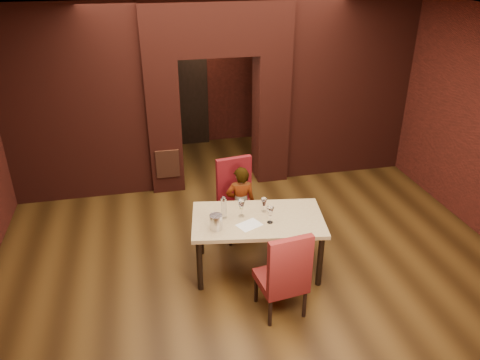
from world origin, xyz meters
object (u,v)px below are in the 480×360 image
(chair_far, at_px, (239,200))
(wine_glass_b, at_px, (264,205))
(person_seated, at_px, (241,204))
(water_bottle, at_px, (224,207))
(dining_table, at_px, (257,244))
(chair_near, at_px, (281,270))
(wine_bucket, at_px, (216,222))
(wine_glass_c, at_px, (270,215))
(potted_plant, at_px, (300,213))
(wine_glass_a, at_px, (241,208))

(chair_far, relative_size, wine_glass_b, 5.98)
(person_seated, distance_m, water_bottle, 0.81)
(person_seated, bearing_deg, dining_table, 99.57)
(chair_near, bearing_deg, chair_far, -93.11)
(chair_far, distance_m, wine_glass_b, 0.79)
(water_bottle, bearing_deg, wine_bucket, -121.20)
(person_seated, distance_m, wine_bucket, 1.05)
(wine_glass_b, xyz_separation_m, water_bottle, (-0.54, -0.04, 0.05))
(dining_table, bearing_deg, person_seated, 103.82)
(wine_bucket, bearing_deg, chair_far, 62.73)
(person_seated, xyz_separation_m, wine_glass_c, (0.18, -0.88, 0.31))
(potted_plant, bearing_deg, wine_glass_b, -136.53)
(wine_glass_c, relative_size, wine_bucket, 1.15)
(dining_table, distance_m, chair_far, 0.88)
(wine_glass_b, relative_size, wine_bucket, 1.01)
(dining_table, bearing_deg, potted_plant, 53.75)
(person_seated, distance_m, wine_glass_b, 0.69)
(chair_near, xyz_separation_m, water_bottle, (-0.49, 0.93, 0.37))
(wine_bucket, height_order, water_bottle, water_bottle)
(wine_glass_a, bearing_deg, chair_far, 79.53)
(dining_table, bearing_deg, wine_bucket, -157.78)
(wine_glass_b, relative_size, wine_glass_c, 0.88)
(chair_near, distance_m, potted_plant, 1.94)
(chair_far, bearing_deg, chair_near, -94.27)
(chair_far, bearing_deg, wine_glass_c, -88.30)
(wine_glass_a, relative_size, wine_bucket, 1.20)
(dining_table, distance_m, wine_bucket, 0.76)
(chair_near, relative_size, potted_plant, 2.41)
(chair_far, xyz_separation_m, potted_plant, (0.96, 0.03, -0.35))
(person_seated, relative_size, wine_glass_b, 6.00)
(dining_table, distance_m, potted_plant, 1.27)
(chair_far, height_order, potted_plant, chair_far)
(person_seated, height_order, wine_glass_c, person_seated)
(dining_table, height_order, wine_glass_a, wine_glass_a)
(chair_far, relative_size, chair_near, 1.03)
(dining_table, relative_size, potted_plant, 3.55)
(wine_bucket, xyz_separation_m, potted_plant, (1.47, 1.02, -0.65))
(wine_glass_a, xyz_separation_m, wine_glass_b, (0.31, 0.05, -0.02))
(wine_bucket, xyz_separation_m, water_bottle, (0.14, 0.23, 0.06))
(dining_table, bearing_deg, wine_glass_c, -39.39)
(person_seated, distance_m, wine_glass_a, 0.74)
(wine_glass_c, bearing_deg, water_bottle, 156.30)
(wine_glass_a, distance_m, wine_bucket, 0.43)
(wine_glass_c, bearing_deg, wine_glass_b, 90.86)
(wine_glass_a, bearing_deg, person_seated, 78.06)
(wine_bucket, relative_size, water_bottle, 0.63)
(dining_table, height_order, water_bottle, water_bottle)
(wine_glass_c, xyz_separation_m, water_bottle, (-0.54, 0.24, 0.04))
(wine_glass_c, distance_m, wine_bucket, 0.69)
(person_seated, height_order, wine_glass_a, person_seated)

